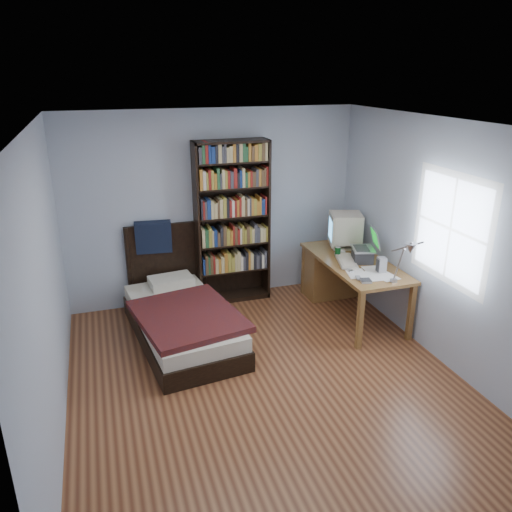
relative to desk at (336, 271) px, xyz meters
name	(u,v)px	position (x,y,z in m)	size (l,w,h in m)	color
room	(269,263)	(-1.48, -1.48, 0.83)	(4.20, 4.24, 2.50)	#592C1A
desk	(336,271)	(0.00, 0.00, 0.00)	(0.75, 1.66, 0.73)	brown
crt_monitor	(344,228)	(0.08, 0.00, 0.58)	(0.52, 0.48, 0.48)	beige
laptop	(364,252)	(0.09, -0.51, 0.43)	(0.42, 0.40, 0.41)	#2D2D30
desk_lamp	(408,252)	(-0.03, -1.56, 0.81)	(0.24, 0.52, 0.62)	#99999E
keyboard	(346,261)	(-0.13, -0.48, 0.33)	(0.20, 0.51, 0.04)	#B5AD97
speaker	(381,265)	(0.10, -0.90, 0.40)	(0.09, 0.09, 0.18)	gray
soda_can	(338,252)	(-0.14, -0.27, 0.37)	(0.07, 0.07, 0.12)	#083D1B
mouse	(342,251)	(-0.01, -0.16, 0.33)	(0.07, 0.12, 0.04)	silver
phone_silver	(350,270)	(-0.22, -0.75, 0.32)	(0.05, 0.10, 0.02)	#B3B3B8
phone_grey	(358,278)	(-0.24, -0.99, 0.32)	(0.05, 0.10, 0.02)	gray
external_drive	(366,281)	(-0.20, -1.09, 0.32)	(0.11, 0.11, 0.02)	gray
bookshelf	(232,223)	(-1.30, 0.46, 0.65)	(0.96, 0.30, 2.12)	black
bed	(180,316)	(-2.16, -0.34, -0.16)	(1.24, 2.10, 1.16)	black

